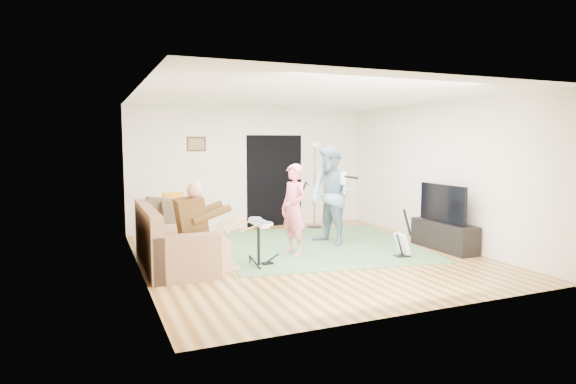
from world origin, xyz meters
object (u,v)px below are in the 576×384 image
at_px(torchiere_lamp, 315,169).
at_px(tv_cabinet, 444,236).
at_px(singer, 294,209).
at_px(television, 443,203).
at_px(sofa, 168,245).
at_px(guitarist, 330,196).
at_px(guitar_spare, 402,243).
at_px(drum_kit, 259,246).
at_px(dining_chair, 176,227).

bearing_deg(torchiere_lamp, tv_cabinet, -67.12).
distance_m(singer, television, 2.71).
bearing_deg(torchiere_lamp, sofa, -150.13).
relative_size(guitarist, torchiere_lamp, 0.97).
height_order(guitarist, guitar_spare, guitarist).
distance_m(drum_kit, television, 3.49).
relative_size(guitar_spare, torchiere_lamp, 0.43).
distance_m(guitar_spare, television, 1.20).
distance_m(drum_kit, torchiere_lamp, 3.68).
relative_size(torchiere_lamp, dining_chair, 1.95).
distance_m(guitarist, television, 2.03).
bearing_deg(singer, sofa, -108.14).
bearing_deg(torchiere_lamp, guitar_spare, -87.07).
bearing_deg(tv_cabinet, sofa, 170.28).
height_order(drum_kit, guitar_spare, guitar_spare).
xyz_separation_m(torchiere_lamp, dining_chair, (-3.21, -0.64, -0.97)).
distance_m(guitarist, dining_chair, 2.98).
distance_m(torchiere_lamp, television, 3.15).
bearing_deg(drum_kit, guitarist, 29.09).
height_order(sofa, singer, singer).
bearing_deg(drum_kit, tv_cabinet, -2.82).
distance_m(singer, tv_cabinet, 2.81).
relative_size(torchiere_lamp, tv_cabinet, 1.38).
height_order(singer, dining_chair, singer).
relative_size(sofa, drum_kit, 3.12).
relative_size(guitarist, dining_chair, 1.89).
height_order(torchiere_lamp, tv_cabinet, torchiere_lamp).
distance_m(drum_kit, singer, 1.08).
xyz_separation_m(guitarist, guitar_spare, (0.66, -1.38, -0.70)).
bearing_deg(drum_kit, television, -2.86).
bearing_deg(guitarist, singer, -78.99).
height_order(guitarist, torchiere_lamp, torchiere_lamp).
distance_m(singer, torchiere_lamp, 2.68).
distance_m(guitar_spare, tv_cabinet, 1.08).
height_order(guitarist, dining_chair, guitarist).
height_order(drum_kit, torchiere_lamp, torchiere_lamp).
xyz_separation_m(sofa, television, (4.75, -0.82, 0.54)).
distance_m(singer, guitar_spare, 1.93).
xyz_separation_m(torchiere_lamp, tv_cabinet, (1.22, -2.88, -1.08)).
bearing_deg(singer, guitarist, 101.29).
bearing_deg(drum_kit, dining_chair, 114.10).
distance_m(drum_kit, guitarist, 2.13).
height_order(torchiere_lamp, dining_chair, torchiere_lamp).
relative_size(sofa, torchiere_lamp, 1.20).
height_order(dining_chair, television, television).
bearing_deg(television, guitarist, 145.04).
height_order(guitarist, television, guitarist).
height_order(sofa, drum_kit, sofa).
bearing_deg(television, guitar_spare, -168.16).
distance_m(dining_chair, tv_cabinet, 4.96).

